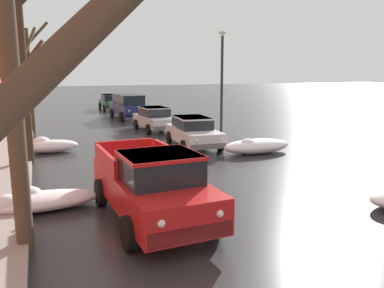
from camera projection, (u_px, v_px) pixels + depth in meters
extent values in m
ellipsoid|color=white|center=(52.00, 146.00, 16.89)|extent=(2.25, 0.90, 0.56)
ellipsoid|color=white|center=(42.00, 145.00, 16.87)|extent=(0.85, 0.71, 0.71)
ellipsoid|color=white|center=(40.00, 201.00, 9.91)|extent=(2.98, 1.20, 0.45)
ellipsoid|color=white|center=(7.00, 205.00, 9.45)|extent=(0.66, 0.55, 0.55)
ellipsoid|color=white|center=(29.00, 198.00, 9.97)|extent=(0.71, 0.59, 0.59)
ellipsoid|color=white|center=(257.00, 146.00, 16.76)|extent=(3.18, 1.29, 0.63)
ellipsoid|color=white|center=(248.00, 147.00, 16.46)|extent=(0.84, 0.70, 0.70)
ellipsoid|color=white|center=(265.00, 147.00, 17.02)|extent=(0.49, 0.41, 0.41)
cylinder|color=#4C3D2D|center=(12.00, 90.00, 7.20)|extent=(0.34, 0.34, 6.36)
cylinder|color=#4C3D2D|center=(1.00, 72.00, 7.74)|extent=(0.58, 1.60, 1.31)
cylinder|color=#382B1E|center=(23.00, 76.00, 14.28)|extent=(0.33, 0.33, 6.71)
cylinder|color=#382B1E|center=(29.00, 44.00, 14.93)|extent=(0.66, 1.82, 1.44)
cylinder|color=#423323|center=(28.00, 82.00, 21.90)|extent=(0.44, 0.44, 5.91)
cylinder|color=#423323|center=(34.00, 51.00, 21.49)|extent=(1.13, 0.79, 1.25)
cylinder|color=#423323|center=(20.00, 71.00, 22.32)|extent=(1.03, 1.69, 1.26)
cylinder|color=#423323|center=(32.00, 71.00, 22.84)|extent=(0.61, 2.20, 1.07)
cylinder|color=#423323|center=(36.00, 34.00, 22.26)|extent=(1.47, 1.58, 1.64)
cylinder|color=#423323|center=(13.00, 70.00, 21.90)|extent=(1.73, 1.11, 1.98)
cube|color=red|center=(151.00, 189.00, 9.22)|extent=(2.03, 4.88, 0.76)
cube|color=black|center=(160.00, 167.00, 8.49)|extent=(1.67, 1.60, 0.64)
cube|color=red|center=(159.00, 155.00, 8.44)|extent=(1.71, 1.65, 0.08)
cube|color=red|center=(170.00, 154.00, 10.32)|extent=(0.20, 2.31, 0.44)
cube|color=red|center=(105.00, 160.00, 9.62)|extent=(0.20, 2.31, 0.44)
cube|color=red|center=(125.00, 147.00, 11.22)|extent=(1.73, 0.17, 0.44)
cube|color=#B7B7BC|center=(190.00, 234.00, 7.17)|extent=(1.74, 0.19, 0.32)
sphere|color=white|center=(220.00, 213.00, 7.31)|extent=(0.16, 0.16, 0.16)
sphere|color=white|center=(161.00, 224.00, 6.83)|extent=(0.16, 0.16, 0.16)
cylinder|color=black|center=(212.00, 218.00, 8.38)|extent=(0.25, 0.73, 0.72)
cylinder|color=black|center=(129.00, 233.00, 7.63)|extent=(0.25, 0.73, 0.72)
cylinder|color=black|center=(166.00, 184.00, 10.96)|extent=(0.25, 0.73, 0.72)
cylinder|color=black|center=(101.00, 192.00, 10.21)|extent=(0.25, 0.73, 0.72)
cube|color=silver|center=(193.00, 135.00, 18.06)|extent=(1.97, 4.31, 0.60)
cube|color=black|center=(192.00, 122.00, 18.16)|extent=(1.59, 2.28, 0.52)
cube|color=silver|center=(192.00, 117.00, 18.11)|extent=(1.63, 2.33, 0.06)
cube|color=slate|center=(208.00, 146.00, 16.18)|extent=(1.64, 0.24, 0.22)
cube|color=slate|center=(181.00, 132.00, 20.02)|extent=(1.64, 0.24, 0.22)
cylinder|color=black|center=(220.00, 145.00, 17.16)|extent=(0.22, 0.61, 0.60)
cylinder|color=black|center=(184.00, 147.00, 16.65)|extent=(0.22, 0.61, 0.60)
cylinder|color=black|center=(201.00, 136.00, 19.59)|extent=(0.22, 0.61, 0.60)
cylinder|color=black|center=(169.00, 137.00, 19.08)|extent=(0.22, 0.61, 0.60)
sphere|color=silver|center=(220.00, 140.00, 16.26)|extent=(0.14, 0.14, 0.14)
sphere|color=silver|center=(196.00, 141.00, 15.94)|extent=(0.14, 0.14, 0.14)
cube|color=#B7B7BC|center=(155.00, 121.00, 23.05)|extent=(1.85, 3.95, 0.60)
cube|color=black|center=(154.00, 111.00, 23.11)|extent=(1.52, 2.09, 0.52)
cube|color=#B7B7BC|center=(154.00, 108.00, 23.07)|extent=(1.55, 2.13, 0.06)
cube|color=#525254|center=(167.00, 128.00, 21.40)|extent=(1.61, 0.21, 0.22)
cube|color=#525254|center=(145.00, 120.00, 24.76)|extent=(1.61, 0.21, 0.22)
cylinder|color=black|center=(176.00, 128.00, 22.38)|extent=(0.21, 0.61, 0.60)
cylinder|color=black|center=(148.00, 129.00, 21.68)|extent=(0.21, 0.61, 0.60)
cylinder|color=black|center=(161.00, 123.00, 24.52)|extent=(0.21, 0.61, 0.60)
cylinder|color=black|center=(136.00, 124.00, 23.82)|extent=(0.21, 0.61, 0.60)
sphere|color=silver|center=(176.00, 123.00, 21.55)|extent=(0.14, 0.14, 0.14)
sphere|color=silver|center=(158.00, 124.00, 21.11)|extent=(0.14, 0.14, 0.14)
cube|color=navy|center=(129.00, 109.00, 28.98)|extent=(2.19, 4.55, 0.80)
cube|color=black|center=(128.00, 99.00, 28.88)|extent=(1.84, 3.21, 0.68)
cube|color=navy|center=(128.00, 95.00, 28.82)|extent=(1.88, 3.27, 0.06)
cube|color=black|center=(138.00, 115.00, 27.11)|extent=(1.86, 0.25, 0.22)
cube|color=black|center=(121.00, 110.00, 30.95)|extent=(1.86, 0.25, 0.22)
cylinder|color=black|center=(147.00, 115.00, 28.25)|extent=(0.23, 0.69, 0.68)
cylinder|color=black|center=(121.00, 117.00, 27.42)|extent=(0.23, 0.69, 0.68)
cylinder|color=black|center=(136.00, 112.00, 30.68)|extent=(0.23, 0.69, 0.68)
cylinder|color=black|center=(112.00, 113.00, 29.85)|extent=(0.23, 0.69, 0.68)
sphere|color=silver|center=(146.00, 110.00, 27.28)|extent=(0.14, 0.14, 0.14)
sphere|color=silver|center=(129.00, 111.00, 26.76)|extent=(0.14, 0.14, 0.14)
cube|color=#1E5633|center=(111.00, 103.00, 35.87)|extent=(1.68, 4.07, 0.60)
cube|color=black|center=(110.00, 97.00, 35.95)|extent=(1.44, 2.12, 0.52)
cube|color=#1E5633|center=(110.00, 95.00, 35.90)|extent=(1.47, 2.16, 0.06)
cube|color=black|center=(115.00, 107.00, 34.09)|extent=(1.64, 0.12, 0.22)
cube|color=black|center=(108.00, 104.00, 37.71)|extent=(1.64, 0.12, 0.22)
cylinder|color=black|center=(123.00, 107.00, 35.09)|extent=(0.18, 0.60, 0.60)
cylinder|color=black|center=(104.00, 108.00, 34.46)|extent=(0.18, 0.60, 0.60)
cylinder|color=black|center=(118.00, 105.00, 37.39)|extent=(0.18, 0.60, 0.60)
cylinder|color=black|center=(100.00, 106.00, 36.76)|extent=(0.18, 0.60, 0.60)
sphere|color=silver|center=(121.00, 104.00, 34.22)|extent=(0.14, 0.14, 0.14)
sphere|color=silver|center=(109.00, 104.00, 33.82)|extent=(0.14, 0.14, 0.14)
cylinder|color=#28282D|center=(222.00, 88.00, 19.92)|extent=(0.14, 0.14, 5.34)
ellipsoid|color=beige|center=(222.00, 32.00, 19.40)|extent=(0.44, 0.24, 0.20)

